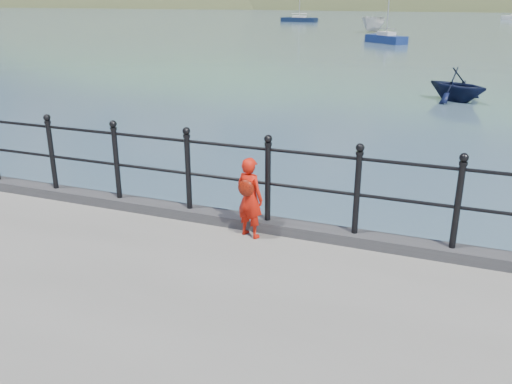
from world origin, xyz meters
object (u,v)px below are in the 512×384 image
at_px(railing, 227,168).
at_px(sailboat_left, 299,20).
at_px(launch_white, 373,24).
at_px(child, 250,197).
at_px(launch_navy, 457,85).
at_px(sailboat_port, 386,39).

bearing_deg(railing, sailboat_left, 106.24).
relative_size(railing, launch_white, 3.77).
distance_m(child, sailboat_left, 85.98).
relative_size(launch_navy, sailboat_left, 0.30).
xyz_separation_m(railing, child, (0.45, -0.28, -0.27)).
bearing_deg(launch_white, sailboat_left, 138.17).
height_order(child, sailboat_port, sailboat_port).
height_order(child, sailboat_left, sailboat_left).
height_order(launch_white, sailboat_port, sailboat_port).
bearing_deg(sailboat_port, railing, -42.17).
distance_m(launch_white, sailboat_left, 27.24).
height_order(child, launch_white, child).
bearing_deg(railing, launch_white, 97.78).
xyz_separation_m(child, sailboat_port, (-4.87, 45.04, -1.22)).
distance_m(railing, sailboat_left, 85.59).
xyz_separation_m(child, sailboat_left, (-24.38, 82.44, -1.22)).
xyz_separation_m(railing, launch_white, (-8.19, 59.94, -0.90)).
bearing_deg(child, railing, -14.43).
xyz_separation_m(launch_navy, sailboat_port, (-6.97, 27.79, -0.33)).
bearing_deg(launch_navy, railing, -156.10).
bearing_deg(child, launch_navy, -79.52).
bearing_deg(sailboat_port, child, -41.64).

